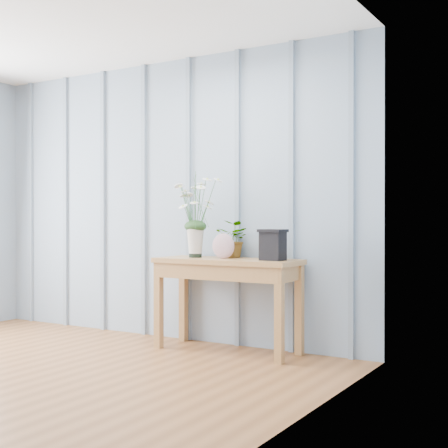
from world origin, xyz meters
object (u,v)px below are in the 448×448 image
Objects in this scene: sideboard at (227,273)px; daisy_vase at (195,207)px; felt_disc_vessel at (223,246)px; carved_box at (273,244)px.

daisy_vase reaches higher than sideboard.
carved_box is (0.44, 0.01, 0.02)m from felt_disc_vessel.
felt_disc_vessel is at bearing -122.12° from sideboard.
sideboard is 1.79× the size of daisy_vase.
carved_box reaches higher than sideboard.
sideboard is at bearing 57.59° from felt_disc_vessel.
daisy_vase is at bearing -178.79° from sideboard.
daisy_vase reaches higher than carved_box.
felt_disc_vessel reaches higher than sideboard.
felt_disc_vessel is 0.44m from carved_box.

